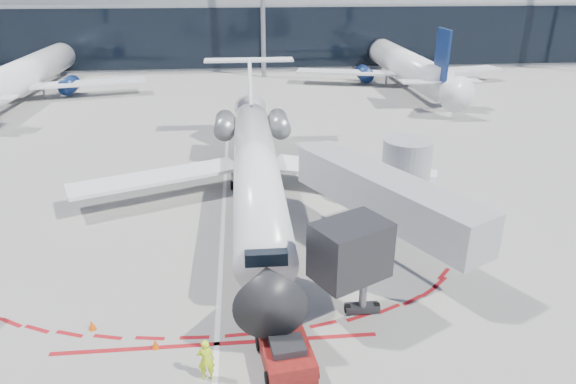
{
  "coord_description": "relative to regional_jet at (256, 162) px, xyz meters",
  "views": [
    {
      "loc": [
        1.43,
        -29.36,
        14.86
      ],
      "look_at": [
        4.03,
        -1.44,
        2.63
      ],
      "focal_mm": 32.0,
      "sensor_mm": 36.0,
      "label": 1
    }
  ],
  "objects": [
    {
      "name": "terminal_building",
      "position": [
        -2.28,
        61.06,
        5.87
      ],
      "size": [
        150.0,
        24.15,
        24.0
      ],
      "color": "gray",
      "rests_on": "ground"
    },
    {
      "name": "ramp_worker",
      "position": [
        -2.58,
        -17.4,
        -1.73
      ],
      "size": [
        0.69,
        0.46,
        1.85
      ],
      "primitive_type": "imported",
      "rotation": [
        0.0,
        0.0,
        3.17
      ],
      "color": "#C4E618",
      "rests_on": "ground"
    },
    {
      "name": "jet_bridge",
      "position": [
        7.51,
        -6.93,
        0.36
      ],
      "size": [
        10.03,
        15.2,
        4.9
      ],
      "color": "#94979D",
      "rests_on": "ground"
    },
    {
      "name": "safety_cone_left",
      "position": [
        -7.87,
        -13.9,
        -2.41
      ],
      "size": [
        0.34,
        0.34,
        0.47
      ],
      "primitive_type": "cone",
      "color": "#E44E04",
      "rests_on": "ground"
    },
    {
      "name": "bg_airliner_2",
      "position": [
        21.65,
        37.87,
        2.9
      ],
      "size": [
        34.29,
        36.3,
        11.09
      ],
      "primitive_type": null,
      "color": "silver",
      "rests_on": "ground"
    },
    {
      "name": "apron_stop_bar",
      "position": [
        -2.28,
        -15.42,
        -2.65
      ],
      "size": [
        14.0,
        0.25,
        0.01
      ],
      "primitive_type": "cube",
      "color": "maroon",
      "rests_on": "ground"
    },
    {
      "name": "bg_airliner_1",
      "position": [
        -27.51,
        33.79,
        2.87
      ],
      "size": [
        34.13,
        36.14,
        11.04
      ],
      "primitive_type": null,
      "color": "silver",
      "rests_on": "ground"
    },
    {
      "name": "ground",
      "position": [
        -2.28,
        -3.92,
        -2.65
      ],
      "size": [
        260.0,
        260.0,
        0.0
      ],
      "primitive_type": "plane",
      "color": "slate",
      "rests_on": "ground"
    },
    {
      "name": "regional_jet",
      "position": [
        0.0,
        0.0,
        0.0
      ],
      "size": [
        25.71,
        31.7,
        7.94
      ],
      "color": "silver",
      "rests_on": "ground"
    },
    {
      "name": "apron_centerline",
      "position": [
        -2.28,
        -1.92,
        -2.65
      ],
      "size": [
        0.25,
        40.0,
        0.01
      ],
      "primitive_type": "cube",
      "color": "silver",
      "rests_on": "ground"
    },
    {
      "name": "safety_cone_right",
      "position": [
        -4.87,
        -15.44,
        -2.43
      ],
      "size": [
        0.31,
        0.31,
        0.44
      ],
      "primitive_type": "cone",
      "color": "#E44E04",
      "rests_on": "ground"
    },
    {
      "name": "pushback_tug",
      "position": [
        0.6,
        -16.86,
        -2.09
      ],
      "size": [
        2.43,
        4.99,
        1.27
      ],
      "rotation": [
        0.0,
        0.0,
        0.13
      ],
      "color": "#5E0D0D",
      "rests_on": "ground"
    }
  ]
}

